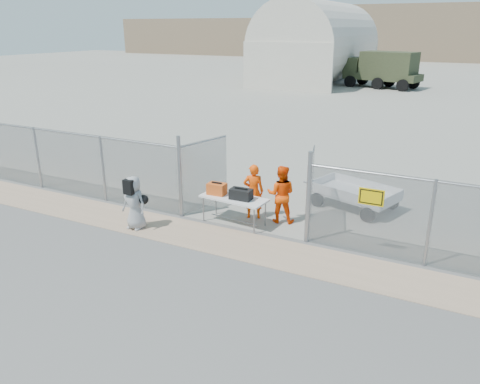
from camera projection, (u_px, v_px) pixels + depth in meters
The scene contains 13 objects.
ground at pixel (204, 257), 11.78m from camera, with size 160.00×160.00×0.00m, color #454545.
tarmac_inside at pixel (418, 84), 47.12m from camera, with size 160.00×80.00×0.01m, color gray.
dirt_strip at pixel (223, 241), 12.62m from camera, with size 44.00×1.60×0.01m, color tan.
chain_link_fence at pixel (240, 192), 13.10m from camera, with size 40.00×0.20×2.20m, color gray, non-canonical shape.
quonset_hangar at pixel (319, 42), 48.35m from camera, with size 9.00×18.00×8.00m, color beige, non-canonical shape.
folding_table at pixel (234, 210), 13.63m from camera, with size 1.95×0.81×0.83m, color silver, non-canonical shape.
orange_bag at pixel (217, 189), 13.68m from camera, with size 0.53×0.35×0.33m, color #DC561B.
black_duffel at pixel (241, 194), 13.29m from camera, with size 0.63×0.37×0.30m, color black.
security_worker_left at pixel (253, 192), 13.91m from camera, with size 0.61×0.40×1.68m, color #FF4805.
security_worker_right at pixel (281, 194), 13.63m from camera, with size 0.84×0.65×1.72m, color #FF4805.
visitor at pixel (134, 203), 13.19m from camera, with size 0.76×0.50×1.56m, color gray.
utility_trailer at pixel (354, 196), 14.84m from camera, with size 3.33×1.72×0.81m, color silver, non-canonical shape.
military_truck at pixel (383, 70), 43.62m from camera, with size 6.93×2.56×3.31m, color #333A22, non-canonical shape.
Camera 1 is at (5.56, -9.02, 5.48)m, focal length 35.00 mm.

